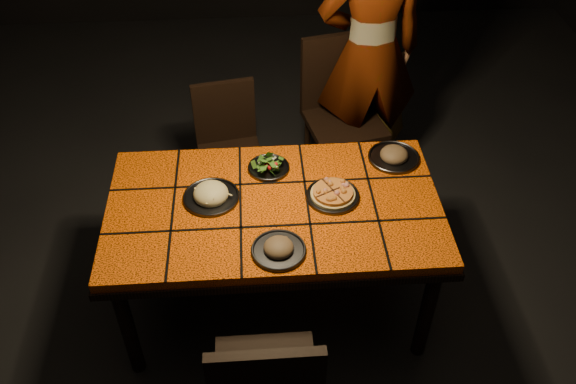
{
  "coord_description": "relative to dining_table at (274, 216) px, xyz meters",
  "views": [
    {
      "loc": [
        -0.08,
        -2.13,
        2.75
      ],
      "look_at": [
        0.07,
        0.0,
        0.82
      ],
      "focal_mm": 38.0,
      "sensor_mm": 36.0,
      "label": 1
    }
  ],
  "objects": [
    {
      "name": "dining_table",
      "position": [
        0.0,
        0.0,
        0.0
      ],
      "size": [
        1.62,
        0.92,
        0.75
      ],
      "color": "#FF5D08",
      "rests_on": "ground"
    },
    {
      "name": "chair_far_right",
      "position": [
        0.47,
        1.08,
        -0.1
      ],
      "size": [
        0.54,
        0.54,
        1.0
      ],
      "rotation": [
        0.0,
        0.0,
        0.22
      ],
      "color": "black",
      "rests_on": "ground"
    },
    {
      "name": "plate_pasta",
      "position": [
        -0.3,
        0.06,
        0.1
      ],
      "size": [
        0.27,
        0.27,
        0.09
      ],
      "color": "#3C3C42",
      "rests_on": "dining_table"
    },
    {
      "name": "room_shell",
      "position": [
        0.0,
        0.0,
        0.83
      ],
      "size": [
        6.04,
        7.04,
        3.08
      ],
      "color": "black",
      "rests_on": "ground"
    },
    {
      "name": "plate_mushroom_b",
      "position": [
        0.64,
        0.3,
        0.1
      ],
      "size": [
        0.27,
        0.27,
        0.09
      ],
      "color": "#3C3C42",
      "rests_on": "dining_table"
    },
    {
      "name": "plate_pizza",
      "position": [
        0.29,
        0.03,
        0.1
      ],
      "size": [
        0.29,
        0.29,
        0.04
      ],
      "color": "#3C3C42",
      "rests_on": "dining_table"
    },
    {
      "name": "plate_mushroom_a",
      "position": [
        0.01,
        -0.31,
        0.1
      ],
      "size": [
        0.25,
        0.25,
        0.08
      ],
      "color": "#3C3C42",
      "rests_on": "dining_table"
    },
    {
      "name": "diner",
      "position": [
        0.64,
        1.13,
        0.23
      ],
      "size": [
        0.7,
        0.5,
        1.81
      ],
      "primitive_type": "imported",
      "rotation": [
        0.0,
        0.0,
        3.25
      ],
      "color": "brown",
      "rests_on": "ground"
    },
    {
      "name": "chair_far_left",
      "position": [
        -0.24,
        0.88,
        -0.19
      ],
      "size": [
        0.44,
        0.44,
        0.83
      ],
      "rotation": [
        0.0,
        0.0,
        0.18
      ],
      "color": "black",
      "rests_on": "ground"
    },
    {
      "name": "plate_salad",
      "position": [
        -0.01,
        0.26,
        0.1
      ],
      "size": [
        0.21,
        0.21,
        0.07
      ],
      "color": "#3C3C42",
      "rests_on": "dining_table"
    }
  ]
}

